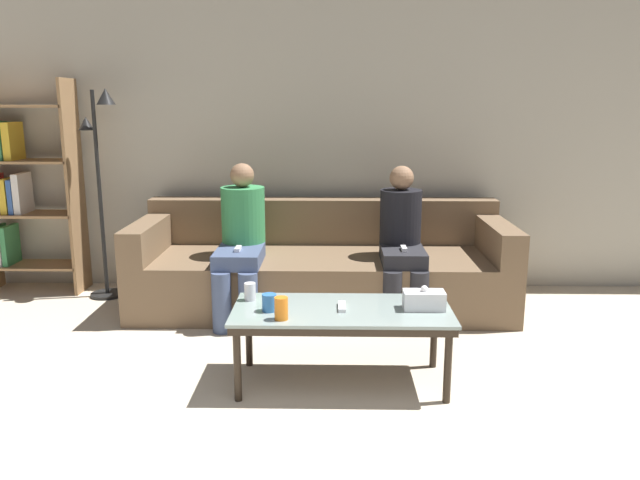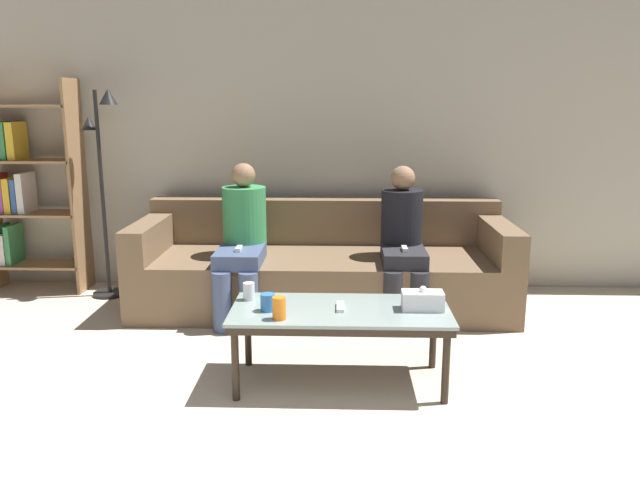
{
  "view_description": "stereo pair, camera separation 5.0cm",
  "coord_description": "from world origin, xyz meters",
  "px_view_note": "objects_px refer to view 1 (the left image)",
  "views": [
    {
      "loc": [
        0.08,
        -1.37,
        1.52
      ],
      "look_at": [
        0.0,
        2.48,
        0.66
      ],
      "focal_mm": 35.0,
      "sensor_mm": 36.0,
      "label": 1
    },
    {
      "loc": [
        0.13,
        -1.37,
        1.52
      ],
      "look_at": [
        0.0,
        2.48,
        0.66
      ],
      "focal_mm": 35.0,
      "sensor_mm": 36.0,
      "label": 2
    }
  ],
  "objects_px": {
    "cup_far_center": "(281,308)",
    "standing_lamp": "(101,172)",
    "coffee_table": "(342,316)",
    "cup_near_left": "(269,303)",
    "couch": "(322,269)",
    "cup_near_right": "(250,292)",
    "seated_person_mid_left": "(402,239)",
    "tissue_box": "(424,300)",
    "bookshelf": "(18,187)",
    "seated_person_left_end": "(241,237)",
    "game_remote": "(342,307)"
  },
  "relations": [
    {
      "from": "cup_near_left",
      "to": "bookshelf",
      "type": "distance_m",
      "value": 2.82
    },
    {
      "from": "game_remote",
      "to": "bookshelf",
      "type": "xyz_separation_m",
      "value": [
        -2.57,
        1.69,
        0.41
      ]
    },
    {
      "from": "standing_lamp",
      "to": "seated_person_left_end",
      "type": "distance_m",
      "value": 1.28
    },
    {
      "from": "coffee_table",
      "to": "cup_far_center",
      "type": "bearing_deg",
      "value": -150.0
    },
    {
      "from": "cup_near_left",
      "to": "standing_lamp",
      "type": "relative_size",
      "value": 0.06
    },
    {
      "from": "coffee_table",
      "to": "seated_person_mid_left",
      "type": "distance_m",
      "value": 1.23
    },
    {
      "from": "bookshelf",
      "to": "coffee_table",
      "type": "bearing_deg",
      "value": -33.39
    },
    {
      "from": "couch",
      "to": "coffee_table",
      "type": "distance_m",
      "value": 1.37
    },
    {
      "from": "couch",
      "to": "standing_lamp",
      "type": "relative_size",
      "value": 1.7
    },
    {
      "from": "couch",
      "to": "standing_lamp",
      "type": "bearing_deg",
      "value": 173.46
    },
    {
      "from": "cup_far_center",
      "to": "standing_lamp",
      "type": "distance_m",
      "value": 2.36
    },
    {
      "from": "standing_lamp",
      "to": "seated_person_mid_left",
      "type": "distance_m",
      "value": 2.35
    },
    {
      "from": "seated_person_mid_left",
      "to": "bookshelf",
      "type": "bearing_deg",
      "value": 169.49
    },
    {
      "from": "standing_lamp",
      "to": "couch",
      "type": "bearing_deg",
      "value": -6.54
    },
    {
      "from": "cup_near_left",
      "to": "coffee_table",
      "type": "bearing_deg",
      "value": 7.51
    },
    {
      "from": "coffee_table",
      "to": "standing_lamp",
      "type": "relative_size",
      "value": 0.73
    },
    {
      "from": "cup_near_left",
      "to": "cup_far_center",
      "type": "xyz_separation_m",
      "value": [
        0.07,
        -0.13,
        0.01
      ]
    },
    {
      "from": "cup_near_left",
      "to": "bookshelf",
      "type": "height_order",
      "value": "bookshelf"
    },
    {
      "from": "seated_person_mid_left",
      "to": "tissue_box",
      "type": "bearing_deg",
      "value": -90.04
    },
    {
      "from": "bookshelf",
      "to": "seated_person_mid_left",
      "type": "xyz_separation_m",
      "value": [
        3.01,
        -0.56,
        -0.29
      ]
    },
    {
      "from": "tissue_box",
      "to": "game_remote",
      "type": "bearing_deg",
      "value": 179.79
    },
    {
      "from": "cup_near_left",
      "to": "cup_near_right",
      "type": "xyz_separation_m",
      "value": [
        -0.13,
        0.18,
        0.0
      ]
    },
    {
      "from": "cup_far_center",
      "to": "seated_person_left_end",
      "type": "height_order",
      "value": "seated_person_left_end"
    },
    {
      "from": "cup_far_center",
      "to": "standing_lamp",
      "type": "bearing_deg",
      "value": 131.36
    },
    {
      "from": "cup_near_right",
      "to": "seated_person_mid_left",
      "type": "distance_m",
      "value": 1.38
    },
    {
      "from": "cup_far_center",
      "to": "seated_person_left_end",
      "type": "bearing_deg",
      "value": 106.65
    },
    {
      "from": "cup_near_left",
      "to": "seated_person_left_end",
      "type": "distance_m",
      "value": 1.22
    },
    {
      "from": "bookshelf",
      "to": "couch",
      "type": "bearing_deg",
      "value": -7.88
    },
    {
      "from": "cup_near_right",
      "to": "tissue_box",
      "type": "height_order",
      "value": "tissue_box"
    },
    {
      "from": "tissue_box",
      "to": "game_remote",
      "type": "distance_m",
      "value": 0.44
    },
    {
      "from": "standing_lamp",
      "to": "seated_person_mid_left",
      "type": "xyz_separation_m",
      "value": [
        2.28,
        -0.42,
        -0.43
      ]
    },
    {
      "from": "couch",
      "to": "seated_person_mid_left",
      "type": "height_order",
      "value": "seated_person_mid_left"
    },
    {
      "from": "cup_far_center",
      "to": "tissue_box",
      "type": "relative_size",
      "value": 0.54
    },
    {
      "from": "game_remote",
      "to": "seated_person_mid_left",
      "type": "xyz_separation_m",
      "value": [
        0.44,
        1.13,
        0.12
      ]
    },
    {
      "from": "seated_person_left_end",
      "to": "couch",
      "type": "bearing_deg",
      "value": 21.82
    },
    {
      "from": "game_remote",
      "to": "bookshelf",
      "type": "relative_size",
      "value": 0.09
    },
    {
      "from": "cup_near_left",
      "to": "tissue_box",
      "type": "relative_size",
      "value": 0.43
    },
    {
      "from": "couch",
      "to": "tissue_box",
      "type": "xyz_separation_m",
      "value": [
        0.57,
        -1.36,
        0.2
      ]
    },
    {
      "from": "couch",
      "to": "bookshelf",
      "type": "xyz_separation_m",
      "value": [
        -2.44,
        0.34,
        0.57
      ]
    },
    {
      "from": "cup_near_right",
      "to": "game_remote",
      "type": "height_order",
      "value": "cup_near_right"
    },
    {
      "from": "cup_near_right",
      "to": "game_remote",
      "type": "relative_size",
      "value": 0.66
    },
    {
      "from": "game_remote",
      "to": "bookshelf",
      "type": "distance_m",
      "value": 3.1
    },
    {
      "from": "tissue_box",
      "to": "bookshelf",
      "type": "distance_m",
      "value": 3.47
    },
    {
      "from": "coffee_table",
      "to": "bookshelf",
      "type": "bearing_deg",
      "value": 146.61
    },
    {
      "from": "tissue_box",
      "to": "standing_lamp",
      "type": "height_order",
      "value": "standing_lamp"
    },
    {
      "from": "cup_near_left",
      "to": "cup_far_center",
      "type": "relative_size",
      "value": 0.79
    },
    {
      "from": "cup_far_center",
      "to": "tissue_box",
      "type": "distance_m",
      "value": 0.77
    },
    {
      "from": "game_remote",
      "to": "seated_person_left_end",
      "type": "distance_m",
      "value": 1.33
    },
    {
      "from": "tissue_box",
      "to": "cup_near_left",
      "type": "bearing_deg",
      "value": -176.58
    },
    {
      "from": "coffee_table",
      "to": "cup_near_left",
      "type": "bearing_deg",
      "value": -172.49
    }
  ]
}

